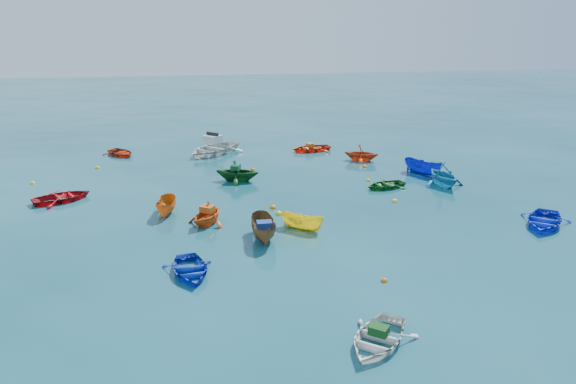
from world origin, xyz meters
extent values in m
plane|color=#093A43|center=(0.00, 0.00, 0.00)|extent=(160.00, 160.00, 0.00)
imported|color=#0E2DB1|center=(-5.79, -4.55, 0.00)|extent=(2.62, 3.36, 0.64)
imported|color=silver|center=(0.38, -10.96, 0.00)|extent=(3.75, 3.89, 0.66)
imported|color=brown|center=(-2.20, -1.13, 0.00)|extent=(1.21, 3.14, 1.21)
imported|color=#1027CD|center=(12.43, -1.69, 0.00)|extent=(4.24, 4.39, 0.74)
imported|color=#E45A15|center=(-4.90, 1.40, 0.00)|extent=(3.15, 3.24, 1.30)
imported|color=yellow|center=(-0.11, -0.15, 0.00)|extent=(2.48, 2.24, 0.94)
imported|color=#135417|center=(6.49, 6.18, 0.00)|extent=(3.16, 2.66, 0.56)
imported|color=teal|center=(10.33, 6.08, 0.00)|extent=(2.98, 3.35, 1.61)
imported|color=#AC0E13|center=(-13.29, 6.69, 0.00)|extent=(4.02, 3.59, 0.69)
imported|color=#C65C12|center=(-7.07, 3.42, 0.00)|extent=(1.32, 2.71, 1.01)
imported|color=#104617|center=(-2.71, 9.23, 0.00)|extent=(3.50, 3.25, 1.50)
imported|color=red|center=(3.86, 16.97, 0.00)|extent=(3.60, 2.90, 0.66)
imported|color=#0F1FBB|center=(10.10, 8.86, 0.00)|extent=(2.55, 3.12, 1.15)
imported|color=#A72B0D|center=(-11.21, 17.90, 0.00)|extent=(3.47, 3.68, 0.62)
imported|color=#C33C12|center=(6.98, 13.20, 0.00)|extent=(3.25, 3.09, 1.34)
imported|color=silver|center=(-4.01, 17.31, 0.00)|extent=(5.92, 6.01, 1.62)
cube|color=#104316|center=(0.45, -10.88, 0.48)|extent=(0.78, 0.76, 0.30)
cube|color=navy|center=(-2.20, -1.28, 0.78)|extent=(0.75, 0.57, 0.36)
cube|color=#CD4C15|center=(-4.87, 1.44, 0.82)|extent=(0.86, 0.81, 0.33)
cube|color=#124828|center=(-2.80, 9.26, 0.93)|extent=(0.75, 0.86, 0.35)
cube|color=#B16212|center=(3.76, 16.95, 0.48)|extent=(0.60, 0.72, 0.31)
sphere|color=yellow|center=(-0.97, 2.30, 0.00)|extent=(0.38, 0.38, 0.38)
sphere|color=orange|center=(2.13, -6.55, 0.00)|extent=(0.30, 0.30, 0.30)
sphere|color=yellow|center=(-15.99, 10.77, 0.00)|extent=(0.33, 0.33, 0.33)
sphere|color=orange|center=(-1.14, 3.38, 0.00)|extent=(0.38, 0.38, 0.38)
sphere|color=yellow|center=(6.10, 3.33, 0.00)|extent=(0.35, 0.35, 0.35)
sphere|color=orange|center=(6.67, 11.29, 0.00)|extent=(0.32, 0.32, 0.32)
sphere|color=yellow|center=(-12.41, 14.13, 0.00)|extent=(0.33, 0.33, 0.33)
sphere|color=orange|center=(-1.44, 11.75, 0.00)|extent=(0.35, 0.35, 0.35)
sphere|color=yellow|center=(5.87, 7.81, 0.00)|extent=(0.31, 0.31, 0.31)
camera|label=1|loc=(-5.22, -26.60, 10.47)|focal=35.00mm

